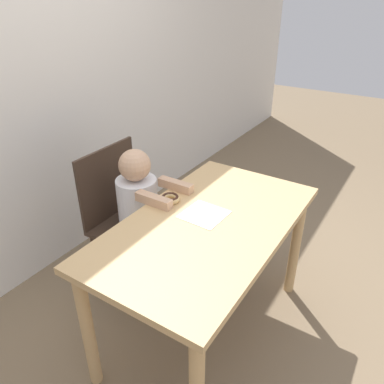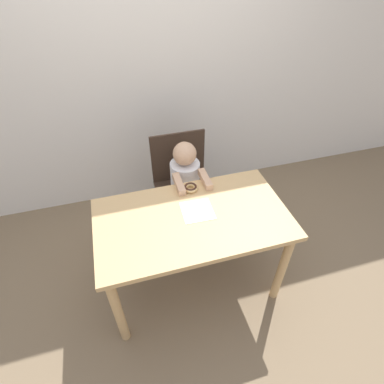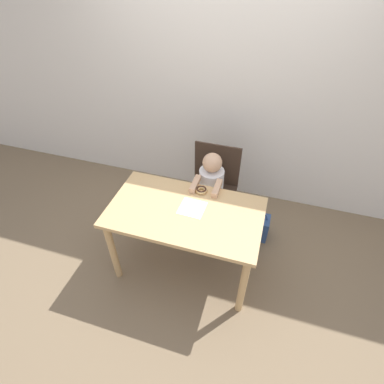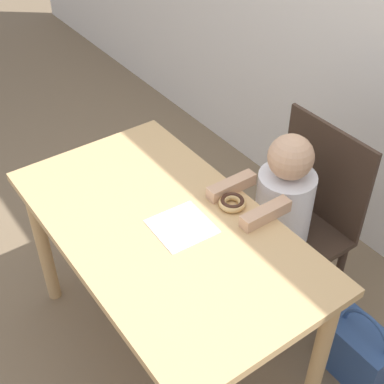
% 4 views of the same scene
% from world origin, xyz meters
% --- Properties ---
extents(ground_plane, '(12.00, 12.00, 0.00)m').
position_xyz_m(ground_plane, '(0.00, 0.00, 0.00)').
color(ground_plane, '#7A664C').
extents(wall_back, '(8.00, 0.05, 2.50)m').
position_xyz_m(wall_back, '(0.00, 1.25, 1.25)').
color(wall_back, silver).
rests_on(wall_back, ground_plane).
extents(dining_table, '(1.25, 0.71, 0.74)m').
position_xyz_m(dining_table, '(0.00, 0.00, 0.63)').
color(dining_table, tan).
rests_on(dining_table, ground_plane).
extents(chair, '(0.46, 0.37, 0.92)m').
position_xyz_m(chair, '(0.09, 0.63, 0.49)').
color(chair, '#38281E').
rests_on(chair, ground_plane).
extents(child_figure, '(0.25, 0.42, 0.96)m').
position_xyz_m(child_figure, '(0.09, 0.52, 0.49)').
color(child_figure, white).
rests_on(child_figure, ground_plane).
extents(donut, '(0.10, 0.10, 0.03)m').
position_xyz_m(donut, '(0.06, 0.27, 0.75)').
color(donut, '#DBB270').
rests_on(donut, dining_table).
extents(napkin, '(0.21, 0.21, 0.00)m').
position_xyz_m(napkin, '(0.05, 0.05, 0.74)').
color(napkin, white).
rests_on(napkin, dining_table).
extents(handbag, '(0.28, 0.18, 0.37)m').
position_xyz_m(handbag, '(0.56, 0.57, 0.14)').
color(handbag, '#2D4C84').
rests_on(handbag, ground_plane).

